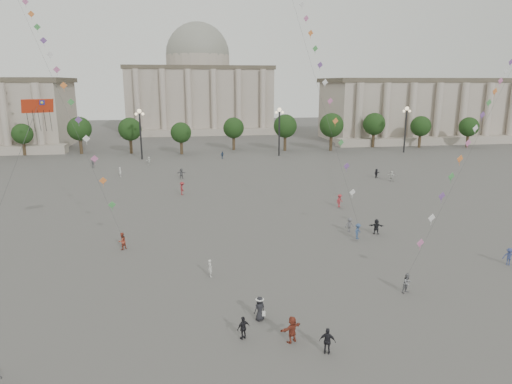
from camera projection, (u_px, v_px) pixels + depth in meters
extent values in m
plane|color=#504D4B|center=(280.00, 311.00, 32.90)|extent=(360.00, 360.00, 0.00)
cube|color=#AA9C8F|center=(461.00, 110.00, 134.00)|extent=(80.00, 22.00, 16.00)
cube|color=#51493B|center=(464.00, 80.00, 131.99)|extent=(81.60, 22.44, 1.20)
cube|color=#AA9C8F|center=(487.00, 140.00, 123.17)|extent=(84.00, 4.00, 2.00)
cube|color=#AA9C8F|center=(199.00, 101.00, 155.27)|extent=(46.00, 30.00, 20.00)
cube|color=#51493B|center=(198.00, 68.00, 152.79)|extent=(46.92, 30.60, 1.20)
cube|color=#AA9C8F|center=(202.00, 132.00, 141.07)|extent=(48.30, 4.00, 2.00)
cylinder|color=#AA9C8F|center=(198.00, 63.00, 152.34)|extent=(21.00, 21.00, 5.00)
sphere|color=gray|center=(198.00, 55.00, 151.76)|extent=(21.00, 21.00, 21.00)
cylinder|color=#332519|center=(19.00, 149.00, 100.68)|extent=(0.70, 0.70, 3.52)
sphere|color=black|center=(17.00, 132.00, 99.82)|extent=(5.12, 5.12, 5.12)
cylinder|color=#332519|center=(76.00, 148.00, 102.58)|extent=(0.70, 0.70, 3.52)
sphere|color=black|center=(75.00, 131.00, 101.72)|extent=(5.12, 5.12, 5.12)
cylinder|color=#332519|center=(131.00, 146.00, 104.47)|extent=(0.70, 0.70, 3.52)
sphere|color=black|center=(130.00, 130.00, 103.61)|extent=(5.12, 5.12, 5.12)
cylinder|color=#332519|center=(184.00, 145.00, 106.37)|extent=(0.70, 0.70, 3.52)
sphere|color=black|center=(183.00, 129.00, 105.51)|extent=(5.12, 5.12, 5.12)
cylinder|color=#332519|center=(235.00, 144.00, 108.26)|extent=(0.70, 0.70, 3.52)
sphere|color=black|center=(235.00, 129.00, 107.40)|extent=(5.12, 5.12, 5.12)
cylinder|color=#332519|center=(284.00, 143.00, 110.16)|extent=(0.70, 0.70, 3.52)
sphere|color=black|center=(284.00, 128.00, 109.30)|extent=(5.12, 5.12, 5.12)
cylinder|color=#332519|center=(332.00, 142.00, 112.05)|extent=(0.70, 0.70, 3.52)
sphere|color=black|center=(332.00, 127.00, 111.19)|extent=(5.12, 5.12, 5.12)
cylinder|color=#332519|center=(378.00, 141.00, 113.95)|extent=(0.70, 0.70, 3.52)
sphere|color=black|center=(379.00, 126.00, 113.09)|extent=(5.12, 5.12, 5.12)
cylinder|color=#332519|center=(422.00, 140.00, 115.84)|extent=(0.70, 0.70, 3.52)
sphere|color=black|center=(424.00, 126.00, 114.98)|extent=(5.12, 5.12, 5.12)
cylinder|color=#332519|center=(465.00, 139.00, 117.74)|extent=(0.70, 0.70, 3.52)
sphere|color=black|center=(467.00, 125.00, 116.87)|extent=(5.12, 5.12, 5.12)
cylinder|color=#262628|center=(141.00, 136.00, 96.51)|extent=(0.36, 0.36, 10.00)
sphere|color=#FFE5B2|center=(139.00, 111.00, 95.30)|extent=(0.90, 0.90, 0.90)
sphere|color=#FFE5B2|center=(136.00, 114.00, 95.33)|extent=(0.60, 0.60, 0.60)
sphere|color=#FFE5B2|center=(143.00, 114.00, 95.55)|extent=(0.60, 0.60, 0.60)
cylinder|color=#262628|center=(279.00, 133.00, 101.25)|extent=(0.36, 0.36, 10.00)
sphere|color=#FFE5B2|center=(279.00, 110.00, 100.03)|extent=(0.90, 0.90, 0.90)
sphere|color=#FFE5B2|center=(276.00, 113.00, 100.06)|extent=(0.60, 0.60, 0.60)
sphere|color=#FFE5B2|center=(283.00, 112.00, 100.28)|extent=(0.60, 0.60, 0.60)
cylinder|color=#262628|center=(405.00, 131.00, 105.99)|extent=(0.36, 0.36, 10.00)
sphere|color=#FFE5B2|center=(407.00, 108.00, 104.77)|extent=(0.90, 0.90, 0.90)
sphere|color=#FFE5B2|center=(404.00, 111.00, 104.80)|extent=(0.60, 0.60, 0.60)
sphere|color=#FFE5B2|center=(410.00, 111.00, 105.02)|extent=(0.60, 0.60, 0.60)
imported|color=navy|center=(222.00, 155.00, 98.27)|extent=(0.99, 0.84, 1.59)
imported|color=black|center=(376.00, 227.00, 49.34)|extent=(1.64, 0.98, 1.69)
imported|color=white|center=(149.00, 160.00, 91.46)|extent=(1.11, 1.49, 1.56)
imported|color=#59585D|center=(350.00, 225.00, 50.07)|extent=(1.11, 0.73, 1.61)
imported|color=silver|center=(392.00, 176.00, 75.92)|extent=(1.63, 1.34, 1.75)
imported|color=#A02B33|center=(340.00, 201.00, 60.06)|extent=(1.30, 1.14, 1.75)
imported|color=black|center=(376.00, 173.00, 78.57)|extent=(1.48, 1.20, 1.58)
imported|color=silver|center=(120.00, 172.00, 79.54)|extent=(0.60, 0.71, 1.66)
imported|color=slate|center=(181.00, 174.00, 77.92)|extent=(1.68, 0.71, 1.75)
imported|color=silver|center=(210.00, 268.00, 38.53)|extent=(0.53, 0.65, 1.53)
imported|color=navy|center=(509.00, 257.00, 40.97)|extent=(1.19, 1.06, 1.60)
imported|color=slate|center=(93.00, 163.00, 87.78)|extent=(1.09, 0.77, 1.72)
imported|color=maroon|center=(182.00, 188.00, 66.57)|extent=(0.97, 1.37, 1.93)
imported|color=black|center=(328.00, 341.00, 27.52)|extent=(1.07, 0.77, 1.68)
imported|color=brown|center=(292.00, 329.00, 28.76)|extent=(1.67, 1.22, 1.75)
imported|color=black|center=(243.00, 328.00, 29.13)|extent=(0.98, 0.74, 1.55)
imported|color=#9E3E2B|center=(122.00, 241.00, 44.78)|extent=(1.05, 1.06, 1.73)
imported|color=#364E79|center=(358.00, 231.00, 47.82)|extent=(1.20, 1.20, 1.68)
imported|color=slate|center=(407.00, 283.00, 35.56)|extent=(0.94, 0.84, 1.60)
imported|color=black|center=(260.00, 309.00, 31.41)|extent=(1.00, 0.87, 1.73)
cone|color=white|center=(260.00, 299.00, 31.23)|extent=(0.52, 0.52, 0.14)
cylinder|color=white|center=(260.00, 299.00, 31.25)|extent=(0.60, 0.60, 0.02)
cube|color=white|center=(264.00, 314.00, 31.38)|extent=(0.22, 0.10, 0.35)
cube|color=red|center=(38.00, 106.00, 33.71)|extent=(2.21, 1.40, 1.02)
cube|color=#1B9624|center=(32.00, 103.00, 33.55)|extent=(0.40, 0.32, 0.34)
cube|color=#2032B1|center=(42.00, 103.00, 33.67)|extent=(0.40, 0.32, 0.34)
sphere|color=yellow|center=(32.00, 103.00, 33.52)|extent=(0.20, 0.20, 0.20)
sphere|color=yellow|center=(42.00, 103.00, 33.63)|extent=(0.20, 0.20, 0.20)
cylinder|color=#3F3F3F|center=(30.00, 28.00, 55.29)|extent=(0.02, 0.02, 59.98)
cube|color=#489D4F|center=(112.00, 205.00, 45.24)|extent=(0.76, 0.25, 0.76)
cube|color=orange|center=(103.00, 181.00, 45.98)|extent=(0.76, 0.25, 0.76)
cube|color=#CE6DA5|center=(94.00, 159.00, 46.75)|extent=(0.76, 0.25, 0.76)
cube|color=white|center=(86.00, 139.00, 47.55)|extent=(0.76, 0.25, 0.76)
cube|color=#784D9B|center=(78.00, 120.00, 48.36)|extent=(0.76, 0.25, 0.76)
cube|color=#489D4F|center=(71.00, 102.00, 49.19)|extent=(0.76, 0.25, 0.76)
cube|color=orange|center=(64.00, 85.00, 50.02)|extent=(0.76, 0.25, 0.76)
cube|color=#CE6DA5|center=(57.00, 70.00, 50.87)|extent=(0.76, 0.25, 0.76)
cube|color=white|center=(50.00, 55.00, 51.72)|extent=(0.76, 0.25, 0.76)
cube|color=#784D9B|center=(43.00, 40.00, 52.58)|extent=(0.76, 0.25, 0.76)
cube|color=#489D4F|center=(37.00, 27.00, 53.45)|extent=(0.76, 0.25, 0.76)
cube|color=orange|center=(31.00, 14.00, 54.32)|extent=(0.76, 0.25, 0.76)
cube|color=#CE6DA5|center=(25.00, 2.00, 55.19)|extent=(0.76, 0.25, 0.76)
cube|color=white|center=(353.00, 192.00, 48.47)|extent=(0.76, 0.25, 0.76)
cube|color=#784D9B|center=(347.00, 166.00, 49.41)|extent=(0.76, 0.25, 0.76)
cube|color=#489D4F|center=(341.00, 143.00, 50.40)|extent=(0.76, 0.25, 0.76)
cube|color=orange|center=(335.00, 121.00, 51.42)|extent=(0.76, 0.25, 0.76)
cube|color=#CE6DA5|center=(330.00, 101.00, 52.46)|extent=(0.76, 0.25, 0.76)
cube|color=white|center=(325.00, 82.00, 53.51)|extent=(0.76, 0.25, 0.76)
cube|color=#784D9B|center=(320.00, 65.00, 54.57)|extent=(0.76, 0.25, 0.76)
cube|color=#489D4F|center=(315.00, 48.00, 55.65)|extent=(0.76, 0.25, 0.76)
cube|color=orange|center=(311.00, 33.00, 56.73)|extent=(0.76, 0.25, 0.76)
cube|color=#CE6DA5|center=(306.00, 18.00, 57.82)|extent=(0.76, 0.25, 0.76)
cube|color=white|center=(302.00, 4.00, 58.92)|extent=(0.76, 0.25, 0.76)
cylinder|color=#3F3F3F|center=(504.00, 85.00, 54.46)|extent=(0.02, 0.02, 64.99)
cube|color=#CE6DA5|center=(420.00, 243.00, 36.81)|extent=(0.76, 0.25, 0.76)
cube|color=white|center=(432.00, 218.00, 38.32)|extent=(0.76, 0.25, 0.76)
cube|color=#784D9B|center=(442.00, 196.00, 39.85)|extent=(0.76, 0.25, 0.76)
cube|color=#489D4F|center=(451.00, 176.00, 41.40)|extent=(0.76, 0.25, 0.76)
cube|color=orange|center=(460.00, 159.00, 42.97)|extent=(0.76, 0.25, 0.76)
cube|color=#CE6DA5|center=(468.00, 143.00, 44.54)|extent=(0.76, 0.25, 0.76)
cube|color=white|center=(476.00, 128.00, 46.12)|extent=(0.76, 0.25, 0.76)
cube|color=#784D9B|center=(482.00, 115.00, 47.70)|extent=(0.76, 0.25, 0.76)
cube|color=#489D4F|center=(489.00, 103.00, 49.30)|extent=(0.76, 0.25, 0.76)
cube|color=orange|center=(495.00, 91.00, 50.89)|extent=(0.76, 0.25, 0.76)
cube|color=#CE6DA5|center=(501.00, 81.00, 52.49)|extent=(0.76, 0.25, 0.76)
cube|color=white|center=(506.00, 71.00, 54.09)|extent=(0.76, 0.25, 0.76)
cube|color=#784D9B|center=(511.00, 62.00, 55.70)|extent=(0.76, 0.25, 0.76)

